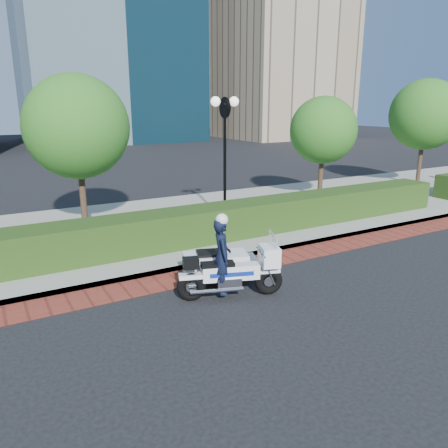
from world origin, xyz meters
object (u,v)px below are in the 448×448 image
police_motorcycle (223,264)px  tree_b (77,127)px  tree_d (425,115)px  lamppost (225,140)px  tree_c (323,130)px

police_motorcycle → tree_b: bearing=124.1°
tree_b → tree_d: size_ratio=0.95×
tree_d → police_motorcycle: bearing=-157.4°
lamppost → tree_c: (5.50, 1.30, 0.09)m
tree_b → tree_d: (16.50, 0.00, 0.18)m
lamppost → tree_d: size_ratio=0.82×
tree_d → lamppost: bearing=-173.8°
tree_c → police_motorcycle: size_ratio=1.87×
lamppost → police_motorcycle: lamppost is taller
police_motorcycle → tree_c: bearing=55.4°
tree_c → tree_d: 6.52m
tree_b → tree_d: 16.50m
tree_c → police_motorcycle: 10.63m
lamppost → tree_d: 12.09m
lamppost → tree_c: bearing=13.3°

